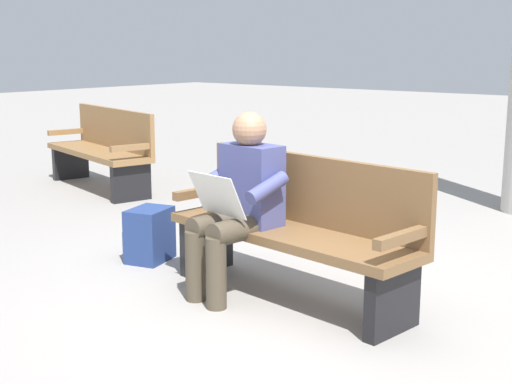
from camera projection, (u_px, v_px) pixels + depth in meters
name	position (u px, v px, depth m)	size (l,w,h in m)	color
ground_plane	(288.00, 298.00, 4.55)	(40.00, 40.00, 0.00)	gray
bench_near	(296.00, 227.00, 4.51)	(1.84, 0.69, 0.90)	brown
person_seated	(239.00, 199.00, 4.52)	(0.60, 0.60, 1.18)	#474C84
backpack	(149.00, 235.00, 5.31)	(0.36, 0.39, 0.40)	navy
bench_far	(103.00, 148.00, 7.99)	(1.86, 0.91, 0.90)	olive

